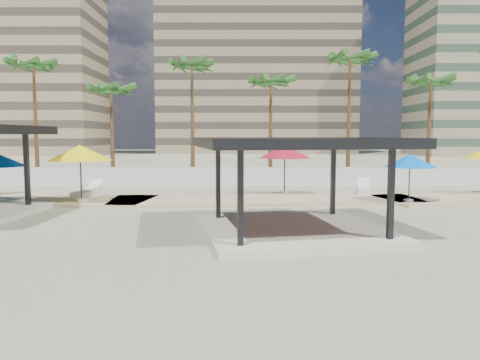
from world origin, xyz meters
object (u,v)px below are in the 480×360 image
Objects in this scene: pavilion_central at (295,176)px; umbrella_c at (285,152)px; lounger_a at (88,193)px; lounger_b at (364,190)px.

pavilion_central reaches higher than umbrella_c.
lounger_a is 1.03× the size of lounger_b.
lounger_a is (-10.72, -1.69, -2.17)m from umbrella_c.
umbrella_c reaches higher than lounger_b.
pavilion_central reaches higher than lounger_b.
umbrella_c is 5.06m from lounger_b.
lounger_a is (-10.10, 8.33, -1.64)m from pavilion_central.
umbrella_c is at bearing 76.04° from pavilion_central.
lounger_a is at bearing 108.05° from lounger_b.
pavilion_central is 3.27× the size of lounger_a.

